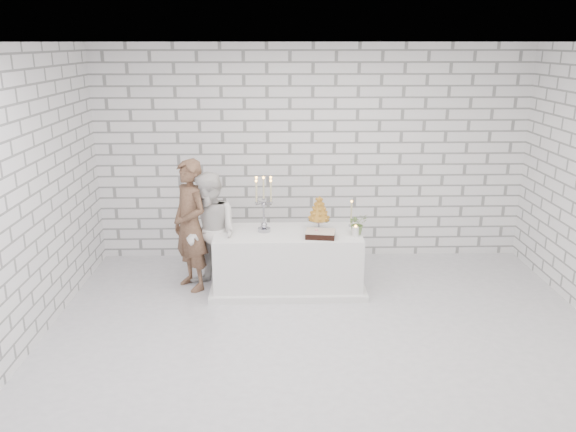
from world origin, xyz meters
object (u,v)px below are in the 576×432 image
Objects in this scene: bride at (211,233)px; croquembouche at (319,213)px; groom at (190,225)px; candelabra at (264,204)px; cake_table at (288,261)px.

croquembouche is at bearing 43.86° from bride.
groom is at bearing -179.62° from croquembouche.
candelabra is at bearing 43.83° from bride.
cake_table is at bearing 47.85° from groom.
cake_table is 0.78m from candelabra.
cake_table is 1.20× the size of bride.
croquembouche is at bearing 11.29° from cake_table.
cake_table is 4.07× the size of croquembouche.
bride is at bearing 35.38° from groom.
cake_table is at bearing -168.71° from croquembouche.
cake_table is 1.09× the size of groom.
groom is at bearing 176.80° from cake_table.
croquembouche is at bearing 3.62° from candelabra.
cake_table is at bearing -6.75° from candelabra.
candelabra is at bearing 173.25° from cake_table.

